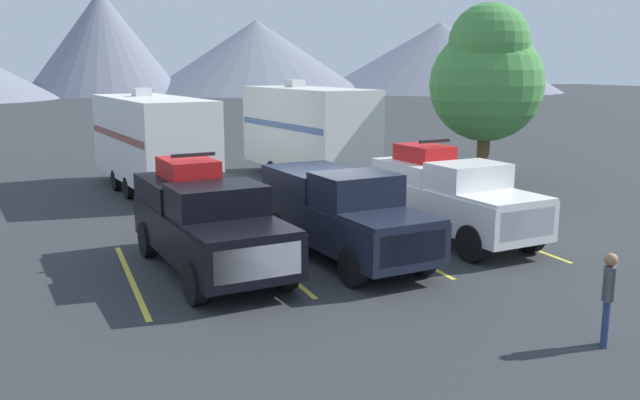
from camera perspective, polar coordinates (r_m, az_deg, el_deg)
ground_plane at (r=17.31m, az=0.28°, el=-4.03°), size 240.00×240.00×0.00m
pickup_truck_a at (r=15.45m, az=-9.58°, el=-1.59°), size 2.64×5.80×2.58m
pickup_truck_b at (r=16.23m, az=1.76°, el=-0.95°), size 2.48×5.79×2.15m
pickup_truck_c at (r=18.26m, az=10.97°, el=0.40°), size 2.52×5.40×2.60m
lot_stripe_a at (r=15.42m, az=-15.68°, el=-6.39°), size 0.12×5.50×0.01m
lot_stripe_b at (r=16.07m, az=-4.04°, el=-5.27°), size 0.12×5.50×0.01m
lot_stripe_c at (r=17.32m, az=6.27°, el=-4.08°), size 0.12×5.50×0.01m
lot_stripe_d at (r=19.05m, az=14.93°, el=-2.99°), size 0.12×5.50×0.01m
camper_trailer_a at (r=25.45m, az=-13.98°, el=5.10°), size 3.54×8.94×3.75m
camper_trailer_b at (r=27.26m, az=-1.06°, el=6.09°), size 3.42×8.45×4.01m
person_a at (r=12.10m, az=23.15°, el=-7.23°), size 0.30×0.30×1.60m
tree_a at (r=27.49m, az=13.92°, el=10.22°), size 4.44×4.44×6.95m
mountain_ridge at (r=110.42m, az=-18.08°, el=11.53°), size 169.41×49.67×16.14m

